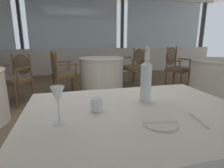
{
  "coord_description": "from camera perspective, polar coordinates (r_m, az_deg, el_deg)",
  "views": [
    {
      "loc": [
        -0.28,
        -2.4,
        1.17
      ],
      "look_at": [
        0.03,
        -1.14,
        0.84
      ],
      "focal_mm": 29.09,
      "sensor_mm": 36.0,
      "label": 1
    }
  ],
  "objects": [
    {
      "name": "dining_chair_0_0",
      "position": [
        4.76,
        19.2,
        5.96
      ],
      "size": [
        0.65,
        0.62,
        0.98
      ],
      "rotation": [
        0.0,
        0.0,
        5.2
      ],
      "color": "brown",
      "rests_on": "ground_plane"
    },
    {
      "name": "dinner_fork",
      "position": [
        1.06,
        25.46,
        -10.27
      ],
      "size": [
        0.04,
        0.18,
        0.0
      ],
      "primitive_type": "cube",
      "rotation": [
        0.0,
        0.0,
        1.43
      ],
      "color": "silver",
      "rests_on": "foreground_table"
    },
    {
      "name": "ground_plane",
      "position": [
        2.69,
        -6.57,
        -11.77
      ],
      "size": [
        13.39,
        13.39,
        0.0
      ],
      "primitive_type": "plane",
      "color": "#756047"
    },
    {
      "name": "water_tumbler",
      "position": [
        1.08,
        -4.83,
        -6.5
      ],
      "size": [
        0.07,
        0.07,
        0.07
      ],
      "primitive_type": "cylinder",
      "color": "white",
      "rests_on": "foreground_table"
    },
    {
      "name": "dining_chair_3_1",
      "position": [
        3.85,
        -15.85,
        4.21
      ],
      "size": [
        0.56,
        0.61,
        0.93
      ],
      "rotation": [
        0.0,
        0.0,
        6.55
      ],
      "color": "brown",
      "rests_on": "ground_plane"
    },
    {
      "name": "side_plate",
      "position": [
        0.96,
        14.9,
        -11.85
      ],
      "size": [
        0.17,
        0.17,
        0.01
      ],
      "primitive_type": "cylinder",
      "color": "silver",
      "rests_on": "foreground_table"
    },
    {
      "name": "background_table_3",
      "position": [
        4.18,
        -3.25,
        3.14
      ],
      "size": [
        1.01,
        1.01,
        0.75
      ],
      "color": "silver",
      "rests_on": "ground_plane"
    },
    {
      "name": "dining_chair_3_0",
      "position": [
        4.63,
        7.17,
        6.31
      ],
      "size": [
        0.56,
        0.61,
        0.93
      ],
      "rotation": [
        0.0,
        0.0,
        3.41
      ],
      "color": "brown",
      "rests_on": "ground_plane"
    },
    {
      "name": "window_wall_far",
      "position": [
        6.27,
        -11.54,
        13.06
      ],
      "size": [
        10.3,
        0.14,
        2.72
      ],
      "color": "silver",
      "rests_on": "ground_plane"
    },
    {
      "name": "wine_glass",
      "position": [
        0.92,
        -16.68,
        -3.93
      ],
      "size": [
        0.07,
        0.07,
        0.19
      ],
      "color": "white",
      "rests_on": "foreground_table"
    },
    {
      "name": "foreground_table",
      "position": [
        1.29,
        7.18,
        -23.71
      ],
      "size": [
        1.32,
        1.0,
        0.75
      ],
      "color": "silver",
      "rests_on": "ground_plane"
    },
    {
      "name": "dining_chair_1_1",
      "position": [
        3.75,
        -27.63,
        2.69
      ],
      "size": [
        0.65,
        0.63,
        0.9
      ],
      "rotation": [
        0.0,
        0.0,
        10.44
      ],
      "color": "brown",
      "rests_on": "ground_plane"
    },
    {
      "name": "butter_knife",
      "position": [
        0.95,
        14.92,
        -11.57
      ],
      "size": [
        0.17,
        0.05,
        0.0
      ],
      "primitive_type": "cube",
      "rotation": [
        0.0,
        0.0,
        -0.19
      ],
      "color": "silver",
      "rests_on": "foreground_table"
    },
    {
      "name": "background_table_0",
      "position": [
        4.37,
        31.33,
        1.56
      ],
      "size": [
        1.29,
        1.29,
        0.75
      ],
      "color": "silver",
      "rests_on": "ground_plane"
    },
    {
      "name": "water_bottle",
      "position": [
        1.23,
        10.64,
        1.32
      ],
      "size": [
        0.07,
        0.07,
        0.37
      ],
      "color": "white",
      "rests_on": "foreground_table"
    }
  ]
}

